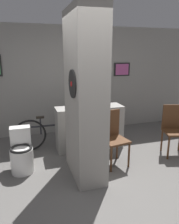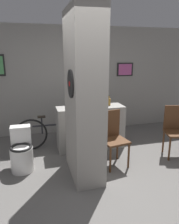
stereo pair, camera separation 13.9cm
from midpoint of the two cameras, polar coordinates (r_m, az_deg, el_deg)
ground_plane at (r=3.48m, az=3.74°, el=-19.28°), size 14.00×14.00×0.00m
wall_back at (r=5.46m, az=-4.99°, el=8.15°), size 8.00×0.09×2.60m
pillar_center at (r=3.38m, az=-0.35°, el=3.78°), size 0.48×0.99×2.60m
counter_shelf at (r=4.61m, az=1.15°, el=-4.06°), size 1.39×0.44×0.90m
toilet at (r=3.98m, az=-16.34°, el=-10.10°), size 0.38×0.54×0.73m
chair_near_pillar at (r=3.94m, az=6.96°, el=-6.13°), size 0.49×0.49×0.98m
chair_by_doorway at (r=4.61m, az=22.46°, el=-4.03°), size 0.52×0.52×0.98m
bicycle at (r=4.69m, az=-8.57°, el=-5.17°), size 1.58×0.42×0.72m
bottle_tall at (r=4.59m, az=4.34°, el=3.00°), size 0.08×0.08×0.28m
bottle_short at (r=4.61m, az=5.87°, el=2.77°), size 0.09×0.09×0.23m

